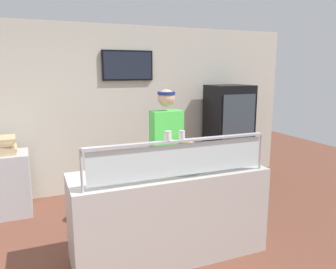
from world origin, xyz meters
TOP-DOWN VIEW (x-y plane):
  - ground_plane at (1.03, 1.00)m, footprint 12.00×12.00m
  - shop_rear_unit at (1.03, 2.65)m, footprint 6.45×0.13m
  - serving_counter at (1.03, 0.35)m, footprint 2.05×0.70m
  - sneeze_guard at (1.03, 0.06)m, footprint 1.88×0.06m
  - pizza_tray at (1.15, 0.36)m, footprint 0.49×0.49m
  - pizza_server at (1.16, 0.34)m, footprint 0.12×0.29m
  - parmesan_shaker at (0.89, 0.06)m, footprint 0.07×0.07m
  - pepper_flake_shaker at (1.03, 0.06)m, footprint 0.06×0.06m
  - worker_figure at (1.26, 0.98)m, footprint 0.41×0.50m
  - drink_fridge at (2.95, 2.21)m, footprint 0.73×0.62m
  - prep_shelf at (-0.70, 2.17)m, footprint 0.70×0.55m

SIDE VIEW (x-z plane):
  - ground_plane at x=1.03m, z-range 0.00..0.00m
  - prep_shelf at x=-0.70m, z-range 0.00..0.87m
  - serving_counter at x=1.03m, z-range 0.00..0.95m
  - drink_fridge at x=2.95m, z-range 0.00..1.73m
  - pizza_tray at x=1.15m, z-range 0.95..0.99m
  - pizza_server at x=1.16m, z-range 0.99..0.99m
  - worker_figure at x=1.26m, z-range 0.13..1.89m
  - sneeze_guard at x=1.03m, z-range 1.01..1.40m
  - shop_rear_unit at x=1.03m, z-range 0.01..2.71m
  - pepper_flake_shaker at x=1.03m, z-range 1.34..1.42m
  - parmesan_shaker at x=0.89m, z-range 1.34..1.43m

